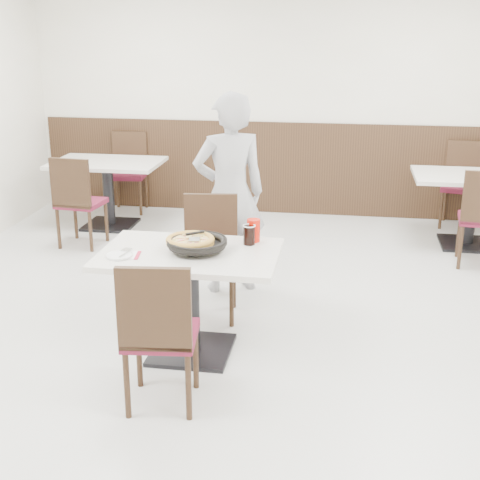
% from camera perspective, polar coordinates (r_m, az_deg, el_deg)
% --- Properties ---
extents(floor, '(7.00, 7.00, 0.00)m').
position_cam_1_polar(floor, '(4.97, -0.43, -8.42)').
color(floor, '#A6A6A2').
rests_on(floor, ground).
extents(wall_back, '(6.00, 0.04, 2.80)m').
position_cam_1_polar(wall_back, '(7.96, 3.88, 12.15)').
color(wall_back, beige).
rests_on(wall_back, floor).
extents(wainscot_back, '(5.90, 0.03, 1.10)m').
position_cam_1_polar(wainscot_back, '(8.08, 3.73, 6.12)').
color(wainscot_back, black).
rests_on(wainscot_back, floor).
extents(main_table, '(1.20, 0.80, 0.75)m').
position_cam_1_polar(main_table, '(4.64, -4.22, -5.38)').
color(main_table, silver).
rests_on(main_table, floor).
extents(chair_near, '(0.46, 0.46, 0.95)m').
position_cam_1_polar(chair_near, '(4.02, -6.75, -7.76)').
color(chair_near, black).
rests_on(chair_near, floor).
extents(chair_far, '(0.47, 0.47, 0.95)m').
position_cam_1_polar(chair_far, '(5.16, -2.63, -1.69)').
color(chair_far, black).
rests_on(chair_far, floor).
extents(trivet, '(0.12, 0.12, 0.04)m').
position_cam_1_polar(trivet, '(4.46, -4.07, -0.95)').
color(trivet, black).
rests_on(trivet, main_table).
extents(pizza_pan, '(0.39, 0.39, 0.01)m').
position_cam_1_polar(pizza_pan, '(4.49, -3.69, -0.49)').
color(pizza_pan, black).
rests_on(pizza_pan, trivet).
extents(pizza, '(0.32, 0.32, 0.02)m').
position_cam_1_polar(pizza, '(4.51, -4.27, -0.18)').
color(pizza, gold).
rests_on(pizza, pizza_pan).
extents(pizza_server, '(0.09, 0.10, 0.00)m').
position_cam_1_polar(pizza_server, '(4.46, -3.92, 0.07)').
color(pizza_server, silver).
rests_on(pizza_server, pizza).
extents(napkin, '(0.19, 0.19, 0.00)m').
position_cam_1_polar(napkin, '(4.49, -9.64, -1.25)').
color(napkin, white).
rests_on(napkin, main_table).
extents(side_plate, '(0.17, 0.17, 0.01)m').
position_cam_1_polar(side_plate, '(4.47, -10.25, -1.31)').
color(side_plate, white).
rests_on(side_plate, napkin).
extents(fork, '(0.04, 0.15, 0.00)m').
position_cam_1_polar(fork, '(4.47, -9.76, -1.14)').
color(fork, silver).
rests_on(fork, side_plate).
extents(cola_glass, '(0.08, 0.08, 0.13)m').
position_cam_1_polar(cola_glass, '(4.62, 0.79, 0.40)').
color(cola_glass, black).
rests_on(cola_glass, main_table).
extents(red_cup, '(0.09, 0.09, 0.16)m').
position_cam_1_polar(red_cup, '(4.69, 1.16, 0.83)').
color(red_cup, red).
rests_on(red_cup, main_table).
extents(diner_person, '(0.73, 0.63, 1.70)m').
position_cam_1_polar(diner_person, '(5.61, -0.88, 3.94)').
color(diner_person, '#B8B9BE').
rests_on(diner_person, floor).
extents(bg_table_left, '(1.28, 0.92, 0.75)m').
position_cam_1_polar(bg_table_left, '(7.69, -11.15, 3.87)').
color(bg_table_left, silver).
rests_on(bg_table_left, floor).
extents(bg_chair_left_near, '(0.46, 0.46, 0.95)m').
position_cam_1_polar(bg_chair_left_near, '(7.05, -13.42, 3.27)').
color(bg_chair_left_near, black).
rests_on(bg_chair_left_near, floor).
extents(bg_chair_left_far, '(0.46, 0.46, 0.95)m').
position_cam_1_polar(bg_chair_left_far, '(8.25, -9.56, 5.64)').
color(bg_chair_left_far, black).
rests_on(bg_chair_left_far, floor).
extents(bg_table_right, '(1.22, 0.84, 0.75)m').
position_cam_1_polar(bg_table_right, '(7.28, 19.07, 2.39)').
color(bg_table_right, silver).
rests_on(bg_table_right, floor).
extents(bg_chair_right_far, '(0.51, 0.51, 0.95)m').
position_cam_1_polar(bg_chair_right_far, '(7.91, 18.40, 4.42)').
color(bg_chair_right_far, black).
rests_on(bg_chair_right_far, floor).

